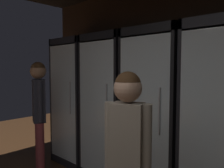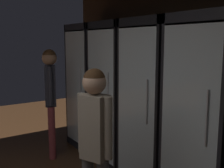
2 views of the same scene
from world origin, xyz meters
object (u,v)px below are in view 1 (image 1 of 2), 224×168
at_px(cooler_left, 114,107).
at_px(cooler_center, 160,115).
at_px(cooler_far_left, 81,101).
at_px(shopper_near, 39,106).
at_px(shopper_far, 127,154).

relative_size(cooler_left, cooler_center, 1.00).
height_order(cooler_far_left, shopper_near, cooler_far_left).
bearing_deg(shopper_far, shopper_near, 169.65).
height_order(cooler_far_left, cooler_left, same).
distance_m(cooler_far_left, cooler_center, 1.56).
distance_m(cooler_left, shopper_near, 1.09).
bearing_deg(cooler_left, cooler_far_left, -179.86).
relative_size(cooler_far_left, shopper_near, 1.23).
xyz_separation_m(cooler_center, shopper_near, (-1.48, -0.83, 0.04)).
bearing_deg(shopper_far, cooler_left, 136.17).
relative_size(cooler_far_left, shopper_far, 1.32).
bearing_deg(cooler_far_left, cooler_center, 0.04).
distance_m(cooler_center, shopper_near, 1.70).
xyz_separation_m(cooler_far_left, shopper_near, (0.08, -0.83, 0.03)).
bearing_deg(shopper_far, cooler_center, 110.77).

